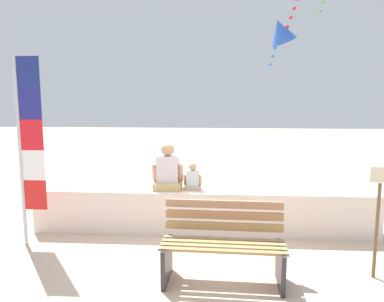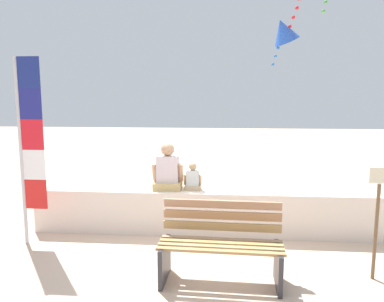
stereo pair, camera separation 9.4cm
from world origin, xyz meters
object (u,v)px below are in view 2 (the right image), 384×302
at_px(person_adult, 168,171).
at_px(sign_post, 377,214).
at_px(flag_banner, 28,142).
at_px(kite_blue, 283,31).
at_px(person_child, 193,179).
at_px(park_bench, 221,246).

distance_m(person_adult, sign_post, 2.93).
xyz_separation_m(person_adult, flag_banner, (-1.85, -0.67, 0.52)).
xyz_separation_m(kite_blue, sign_post, (0.41, -4.70, -2.80)).
height_order(person_child, kite_blue, kite_blue).
height_order(park_bench, flag_banner, flag_banner).
distance_m(person_adult, flag_banner, 2.04).
bearing_deg(park_bench, flag_banner, 162.39).
distance_m(flag_banner, sign_post, 4.56).
xyz_separation_m(person_adult, sign_post, (2.60, -1.35, -0.18)).
distance_m(person_child, kite_blue, 4.69).
distance_m(kite_blue, sign_post, 5.49).
relative_size(park_bench, kite_blue, 1.27).
relative_size(flag_banner, kite_blue, 2.35).
height_order(park_bench, person_child, person_child).
height_order(person_child, sign_post, sign_post).
height_order(person_adult, kite_blue, kite_blue).
relative_size(person_adult, kite_blue, 0.65).
height_order(park_bench, sign_post, sign_post).
height_order(person_adult, person_child, person_adult).
height_order(park_bench, kite_blue, kite_blue).
bearing_deg(kite_blue, sign_post, -85.07).
xyz_separation_m(park_bench, person_child, (-0.45, 1.52, 0.43)).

